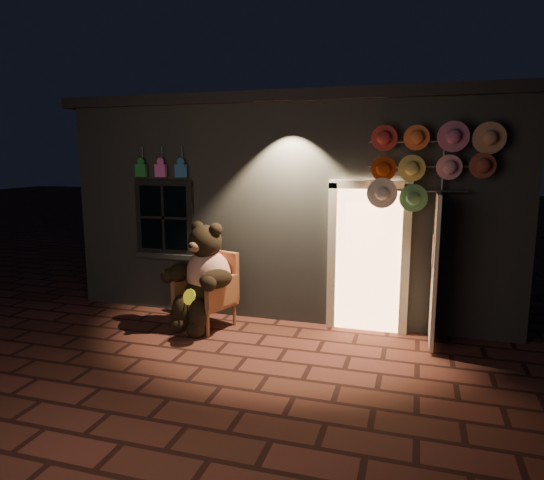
% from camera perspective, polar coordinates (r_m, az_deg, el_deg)
% --- Properties ---
extents(ground, '(60.00, 60.00, 0.00)m').
position_cam_1_polar(ground, '(6.34, -3.05, -13.59)').
color(ground, brown).
rests_on(ground, ground).
extents(shop_building, '(7.30, 5.95, 3.51)m').
position_cam_1_polar(shop_building, '(9.70, 4.87, 5.11)').
color(shop_building, slate).
rests_on(shop_building, ground).
extents(wicker_armchair, '(0.93, 0.89, 1.11)m').
position_cam_1_polar(wicker_armchair, '(7.36, -7.36, -5.76)').
color(wicker_armchair, '#905B37').
rests_on(wicker_armchair, ground).
extents(teddy_bear, '(1.10, 1.02, 1.59)m').
position_cam_1_polar(teddy_bear, '(7.19, -8.07, -4.30)').
color(teddy_bear, red).
rests_on(teddy_bear, ground).
extents(hat_rack, '(1.67, 0.22, 2.95)m').
position_cam_1_polar(hat_rack, '(6.75, 17.62, 8.59)').
color(hat_rack, '#59595E').
rests_on(hat_rack, ground).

